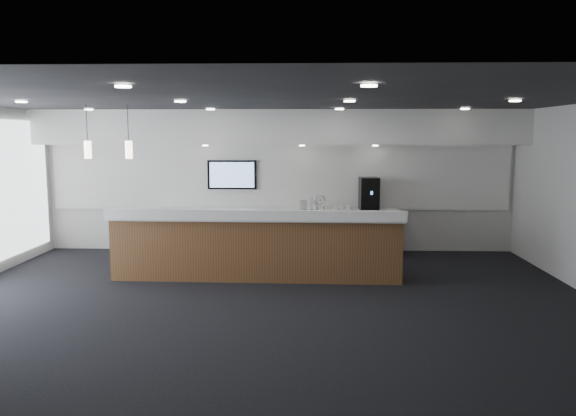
{
  "coord_description": "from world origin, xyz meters",
  "views": [
    {
      "loc": [
        0.61,
        -8.04,
        2.5
      ],
      "look_at": [
        0.29,
        1.3,
        1.28
      ],
      "focal_mm": 35.0,
      "sensor_mm": 36.0,
      "label": 1
    }
  ],
  "objects": [
    {
      "name": "ground",
      "position": [
        0.0,
        0.0,
        0.0
      ],
      "size": [
        10.0,
        10.0,
        0.0
      ],
      "primitive_type": "plane",
      "color": "black",
      "rests_on": "ground"
    },
    {
      "name": "ceiling",
      "position": [
        0.0,
        0.0,
        3.0
      ],
      "size": [
        10.0,
        8.0,
        0.02
      ],
      "primitive_type": "cube",
      "color": "black",
      "rests_on": "back_wall"
    },
    {
      "name": "back_wall",
      "position": [
        0.0,
        4.0,
        1.5
      ],
      "size": [
        10.0,
        0.02,
        3.0
      ],
      "primitive_type": "cube",
      "color": "silver",
      "rests_on": "ground"
    },
    {
      "name": "soffit_bulkhead",
      "position": [
        0.0,
        3.55,
        2.65
      ],
      "size": [
        10.0,
        0.9,
        0.7
      ],
      "primitive_type": "cube",
      "color": "white",
      "rests_on": "back_wall"
    },
    {
      "name": "alcove_panel",
      "position": [
        0.0,
        3.97,
        1.6
      ],
      "size": [
        9.8,
        0.06,
        1.4
      ],
      "primitive_type": "cube",
      "color": "white",
      "rests_on": "back_wall"
    },
    {
      "name": "back_credenza",
      "position": [
        -0.0,
        3.64,
        0.48
      ],
      "size": [
        5.06,
        0.66,
        0.95
      ],
      "color": "#919499",
      "rests_on": "ground"
    },
    {
      "name": "wall_tv",
      "position": [
        -1.0,
        3.91,
        1.65
      ],
      "size": [
        1.05,
        0.08,
        0.62
      ],
      "color": "black",
      "rests_on": "back_wall"
    },
    {
      "name": "pendant_left",
      "position": [
        -2.4,
        0.8,
        2.25
      ],
      "size": [
        0.12,
        0.12,
        0.3
      ],
      "primitive_type": "cylinder",
      "color": "beige",
      "rests_on": "ceiling"
    },
    {
      "name": "pendant_right",
      "position": [
        -3.1,
        0.8,
        2.25
      ],
      "size": [
        0.12,
        0.12,
        0.3
      ],
      "primitive_type": "cylinder",
      "color": "beige",
      "rests_on": "ceiling"
    },
    {
      "name": "ceiling_can_lights",
      "position": [
        0.0,
        0.0,
        2.97
      ],
      "size": [
        7.0,
        5.0,
        0.02
      ],
      "primitive_type": null,
      "color": "white",
      "rests_on": "ceiling"
    },
    {
      "name": "service_counter",
      "position": [
        -0.27,
        1.55,
        0.58
      ],
      "size": [
        5.08,
        0.96,
        1.49
      ],
      "rotation": [
        0.0,
        0.0,
        -0.02
      ],
      "color": "#54321C",
      "rests_on": "ground"
    },
    {
      "name": "coffee_machine",
      "position": [
        1.9,
        3.62,
        1.28
      ],
      "size": [
        0.41,
        0.52,
        0.67
      ],
      "rotation": [
        0.0,
        0.0,
        0.05
      ],
      "color": "black",
      "rests_on": "back_credenza"
    },
    {
      "name": "info_sign_left",
      "position": [
        0.53,
        3.52,
        1.06
      ],
      "size": [
        0.15,
        0.04,
        0.21
      ],
      "primitive_type": "cube",
      "rotation": [
        0.0,
        0.0,
        0.13
      ],
      "color": "silver",
      "rests_on": "back_credenza"
    },
    {
      "name": "info_sign_right",
      "position": [
        0.77,
        3.54,
        1.08
      ],
      "size": [
        0.2,
        0.03,
        0.26
      ],
      "primitive_type": "cube",
      "rotation": [
        0.0,
        0.0,
        -0.04
      ],
      "color": "silver",
      "rests_on": "back_credenza"
    },
    {
      "name": "cup_0",
      "position": [
        1.49,
        3.51,
        1.0
      ],
      "size": [
        0.11,
        0.11,
        0.1
      ],
      "primitive_type": "imported",
      "color": "white",
      "rests_on": "back_credenza"
    },
    {
      "name": "cup_1",
      "position": [
        1.35,
        3.51,
        1.0
      ],
      "size": [
        0.15,
        0.15,
        0.1
      ],
      "primitive_type": "imported",
      "rotation": [
        0.0,
        0.0,
        0.65
      ],
      "color": "white",
      "rests_on": "back_credenza"
    },
    {
      "name": "cup_2",
      "position": [
        1.21,
        3.51,
        1.0
      ],
      "size": [
        0.13,
        0.13,
        0.1
      ],
      "primitive_type": "imported",
      "rotation": [
        0.0,
        0.0,
        1.29
      ],
      "color": "white",
      "rests_on": "back_credenza"
    },
    {
      "name": "cup_3",
      "position": [
        1.07,
        3.51,
        1.0
      ],
      "size": [
        0.14,
        0.14,
        0.1
      ],
      "primitive_type": "imported",
      "rotation": [
        0.0,
        0.0,
        1.94
      ],
      "color": "white",
      "rests_on": "back_credenza"
    },
    {
      "name": "cup_4",
      "position": [
        0.93,
        3.51,
        1.0
      ],
      "size": [
        0.15,
        0.15,
        0.1
      ],
      "primitive_type": "imported",
      "rotation": [
        0.0,
        0.0,
        2.58
      ],
      "color": "white",
      "rests_on": "back_credenza"
    },
    {
      "name": "cup_5",
      "position": [
        0.79,
        3.51,
        1.0
      ],
      "size": [
        0.12,
        0.12,
        0.1
      ],
      "primitive_type": "imported",
      "rotation": [
        0.0,
        0.0,
        3.23
      ],
      "color": "white",
      "rests_on": "back_credenza"
    }
  ]
}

